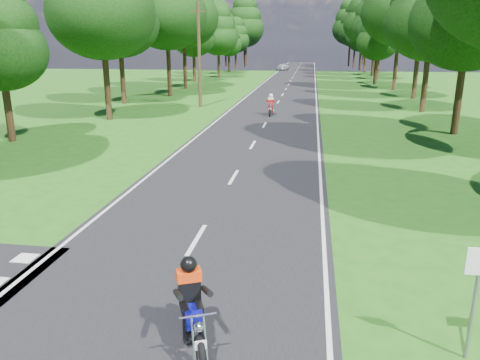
# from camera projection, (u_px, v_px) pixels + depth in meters

# --- Properties ---
(ground) EXTENTS (160.00, 160.00, 0.00)m
(ground) POSITION_uv_depth(u_px,v_px,m) (175.00, 276.00, 10.36)
(ground) COLOR #1E5713
(ground) RESTS_ON ground
(main_road) EXTENTS (7.00, 140.00, 0.02)m
(main_road) POSITION_uv_depth(u_px,v_px,m) (288.00, 85.00, 57.79)
(main_road) COLOR black
(main_road) RESTS_ON ground
(road_markings) EXTENTS (7.40, 140.00, 0.01)m
(road_markings) POSITION_uv_depth(u_px,v_px,m) (287.00, 86.00, 56.03)
(road_markings) COLOR silver
(road_markings) RESTS_ON main_road
(treeline) EXTENTS (40.00, 115.35, 14.78)m
(treeline) POSITION_uv_depth(u_px,v_px,m) (304.00, 18.00, 64.81)
(treeline) COLOR black
(treeline) RESTS_ON ground
(telegraph_pole) EXTENTS (1.20, 0.26, 8.00)m
(telegraph_pole) POSITION_uv_depth(u_px,v_px,m) (199.00, 55.00, 36.63)
(telegraph_pole) COLOR #382616
(telegraph_pole) RESTS_ON ground
(road_sign) EXTENTS (0.45, 0.07, 2.00)m
(road_sign) POSITION_uv_depth(u_px,v_px,m) (477.00, 285.00, 7.28)
(road_sign) COLOR slate
(road_sign) RESTS_ON ground
(rider_near_blue) EXTENTS (1.30, 1.95, 1.55)m
(rider_near_blue) POSITION_uv_depth(u_px,v_px,m) (192.00, 304.00, 7.77)
(rider_near_blue) COLOR #0C0E8C
(rider_near_blue) RESTS_ON main_road
(rider_far_red) EXTENTS (0.66, 1.82, 1.50)m
(rider_far_red) POSITION_uv_depth(u_px,v_px,m) (271.00, 105.00, 33.08)
(rider_far_red) COLOR #AD0D10
(rider_far_red) RESTS_ON main_road
(distant_car) EXTENTS (2.59, 4.21, 1.34)m
(distant_car) POSITION_uv_depth(u_px,v_px,m) (283.00, 67.00, 86.99)
(distant_car) COLOR silver
(distant_car) RESTS_ON main_road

